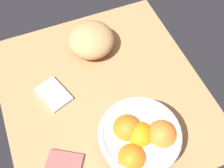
# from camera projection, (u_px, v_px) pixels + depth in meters

# --- Properties ---
(ground_plane) EXTENTS (0.71, 0.65, 0.03)m
(ground_plane) POSITION_uv_depth(u_px,v_px,m) (104.00, 94.00, 0.94)
(ground_plane) COLOR #AF7D4E
(fruit_bowl) EXTENTS (0.23, 0.23, 0.13)m
(fruit_bowl) POSITION_uv_depth(u_px,v_px,m) (140.00, 138.00, 0.76)
(fruit_bowl) COLOR white
(fruit_bowl) RESTS_ON ground
(bread_loaf) EXTENTS (0.19, 0.19, 0.10)m
(bread_loaf) POSITION_uv_depth(u_px,v_px,m) (91.00, 40.00, 0.98)
(bread_loaf) COLOR tan
(bread_loaf) RESTS_ON ground
(napkin_folded) EXTENTS (0.13, 0.11, 0.01)m
(napkin_folded) POSITION_uv_depth(u_px,v_px,m) (54.00, 94.00, 0.91)
(napkin_folded) COLOR #B5B9C5
(napkin_folded) RESTS_ON ground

